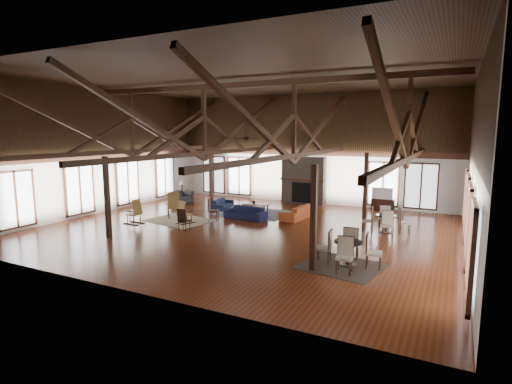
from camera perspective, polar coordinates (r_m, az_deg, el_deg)
The scene contains 31 objects.
floor at distance 16.38m, azimuth -1.31°, elevation -5.31°, with size 16.00×16.00×0.00m, color #612514.
ceiling at distance 16.04m, azimuth -1.38°, elevation 15.99°, with size 16.00×14.00×0.02m, color black.
wall_back at distance 22.34m, azimuth 7.19°, elevation 6.11°, with size 16.00×0.02×6.00m, color silver.
wall_front at distance 10.31m, azimuth -20.02°, elevation 2.91°, with size 16.00×0.02×6.00m, color silver.
wall_left at distance 20.92m, azimuth -21.15°, elevation 5.45°, with size 0.02×14.00×6.00m, color silver.
wall_right at distance 14.06m, azimuth 28.84°, elevation 3.74°, with size 0.02×14.00×6.00m, color silver.
roof_truss at distance 15.90m, azimuth -1.36°, elevation 8.93°, with size 15.60×14.07×3.14m.
post_grid at distance 16.08m, azimuth -1.33°, elevation -0.02°, with size 8.16×7.16×3.05m.
fireplace at distance 22.17m, azimuth 6.83°, elevation 1.66°, with size 2.50×0.69×2.60m.
ceiling_fan at distance 14.78m, azimuth -1.47°, elevation 7.82°, with size 1.60×1.60×0.75m.
sofa_navy_front at distance 18.17m, azimuth -1.52°, elevation -3.01°, with size 1.95×0.76×0.57m, color #16193E.
sofa_navy_left at distance 20.79m, azimuth -4.78°, elevation -1.68°, with size 0.65×1.66×0.49m, color #16213F.
sofa_orange at distance 18.41m, azimuth 5.93°, elevation -2.83°, with size 0.81×2.07×0.61m, color #AF4921.
coffee_table at distance 19.42m, azimuth 0.02°, elevation -1.84°, with size 1.26×0.64×0.48m.
vase at distance 19.49m, azimuth -0.33°, elevation -1.36°, with size 0.17×0.17×0.18m, color #B2B2B2.
armchair at distance 22.33m, azimuth -10.62°, elevation -0.82°, with size 0.93×1.06×0.69m, color #272729.
side_table_lamp at distance 23.24m, azimuth -10.50°, elevation -0.15°, with size 0.49×0.49×1.24m.
rocking_chair_a at distance 18.89m, azimuth -11.75°, elevation -1.89°, with size 0.99×0.99×1.19m.
rocking_chair_b at distance 17.49m, azimuth -10.27°, elevation -2.95°, with size 0.66×0.88×1.01m.
rocking_chair_c at distance 17.93m, azimuth -16.86°, elevation -2.80°, with size 0.84×0.48×1.08m.
side_chair_a at distance 17.83m, azimuth -6.39°, elevation -2.25°, with size 0.57×0.57×1.03m.
side_chair_b at distance 16.12m, azimuth -10.39°, elevation -3.70°, with size 0.43×0.43×0.93m.
cafe_table_near at distance 12.21m, azimuth 13.02°, elevation -7.89°, with size 1.98×1.98×1.02m.
cafe_table_far at distance 16.53m, azimuth 18.08°, elevation -3.88°, with size 1.90×1.90×0.97m.
cup_near at distance 12.12m, azimuth 12.99°, elevation -6.68°, with size 0.12×0.12×0.09m, color #B2B2B2.
cup_far at distance 16.42m, azimuth 17.93°, elevation -3.02°, with size 0.12×0.12×0.10m, color #B2B2B2.
tv_console at distance 21.34m, azimuth 17.67°, elevation -1.69°, with size 1.12×0.42×0.56m, color black.
television at distance 21.25m, azimuth 17.63°, elevation -0.17°, with size 1.02×0.13×0.59m, color #B2B2B2.
rug_tan at distance 18.26m, azimuth -10.91°, elevation -3.99°, with size 2.75×2.16×0.01m, color tan.
rug_navy at distance 19.57m, azimuth -0.43°, elevation -2.99°, with size 3.42×2.56×0.01m, color #191F47.
rug_dark at distance 12.23m, azimuth 12.08°, elevation -10.31°, with size 2.23×2.02×0.01m, color black.
Camera 1 is at (7.49, -14.02, 3.92)m, focal length 28.00 mm.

